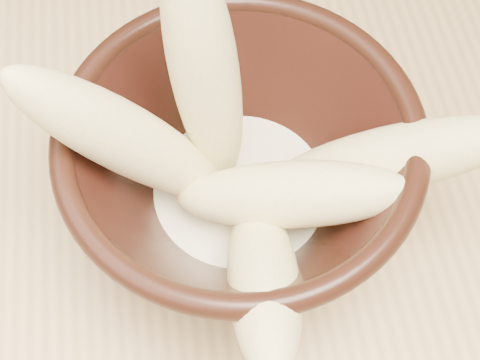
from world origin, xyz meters
The scene contains 7 objects.
bowl centered at (-0.06, 0.11, 0.82)m, with size 0.23×0.23×0.13m.
milk_puddle centered at (-0.06, 0.11, 0.79)m, with size 0.13×0.13×0.02m, color beige.
banana_upright centered at (-0.07, 0.15, 0.89)m, with size 0.04×0.04×0.19m, color #C8BC76.
banana_left centered at (-0.12, 0.12, 0.87)m, with size 0.04×0.04×0.18m, color #C8BC76.
banana_right centered at (0.03, 0.09, 0.85)m, with size 0.04×0.04×0.17m, color #C8BC76.
banana_across centered at (-0.03, 0.08, 0.84)m, with size 0.04×0.04×0.15m, color #C8BC76.
banana_front centered at (-0.05, 0.03, 0.84)m, with size 0.04×0.04×0.16m, color #C8BC76.
Camera 1 is at (-0.09, -0.11, 1.21)m, focal length 50.00 mm.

